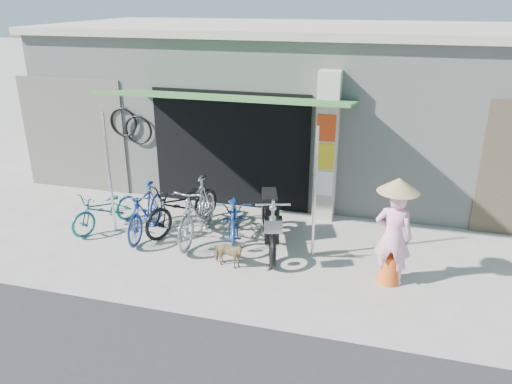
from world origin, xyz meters
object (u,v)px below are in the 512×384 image
(bike_teal, at_px, (106,209))
(bike_silver, at_px, (197,210))
(nun, at_px, (394,233))
(street_dog, at_px, (228,254))
(bike_navy, at_px, (234,217))
(bike_blue, at_px, (146,211))
(moped, at_px, (270,220))
(bike_black, at_px, (183,206))

(bike_teal, relative_size, bike_silver, 0.80)
(bike_teal, distance_m, bike_silver, 1.91)
(bike_silver, distance_m, nun, 3.60)
(bike_silver, height_order, street_dog, bike_silver)
(street_dog, bearing_deg, bike_silver, 54.84)
(bike_silver, bearing_deg, bike_navy, 11.93)
(bike_silver, bearing_deg, bike_blue, -174.39)
(bike_teal, relative_size, moped, 0.77)
(bike_silver, relative_size, bike_navy, 1.08)
(bike_navy, height_order, street_dog, bike_navy)
(nun, bearing_deg, bike_navy, -10.28)
(moped, bearing_deg, bike_navy, 156.72)
(bike_navy, height_order, nun, nun)
(bike_teal, distance_m, bike_black, 1.54)
(moped, relative_size, nun, 1.12)
(bike_blue, relative_size, bike_navy, 0.93)
(bike_teal, height_order, moped, moped)
(nun, bearing_deg, bike_black, -8.20)
(bike_black, xyz_separation_m, bike_navy, (1.09, -0.15, -0.03))
(bike_black, xyz_separation_m, nun, (3.94, -0.94, 0.38))
(bike_navy, xyz_separation_m, moped, (0.71, -0.08, 0.06))
(bike_navy, bearing_deg, bike_blue, 171.92)
(bike_teal, relative_size, bike_blue, 0.93)
(bike_navy, height_order, moped, moped)
(bike_teal, height_order, bike_black, bike_black)
(bike_blue, relative_size, street_dog, 2.74)
(bike_blue, bearing_deg, bike_teal, 173.18)
(bike_black, bearing_deg, street_dog, -19.11)
(street_dog, distance_m, moped, 1.11)
(bike_teal, xyz_separation_m, street_dog, (2.79, -0.82, -0.15))
(nun, bearing_deg, moped, -13.06)
(bike_blue, bearing_deg, moped, 0.74)
(bike_navy, distance_m, street_dog, 1.08)
(moped, bearing_deg, nun, -34.89)
(moped, bearing_deg, bike_silver, 166.36)
(bike_teal, height_order, bike_blue, bike_blue)
(bike_black, distance_m, street_dog, 1.78)
(bike_blue, xyz_separation_m, moped, (2.39, 0.19, 0.03))
(bike_black, bearing_deg, nun, 9.86)
(bike_black, xyz_separation_m, moped, (1.80, -0.23, 0.03))
(bike_blue, height_order, nun, nun)
(bike_blue, bearing_deg, street_dog, -25.83)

